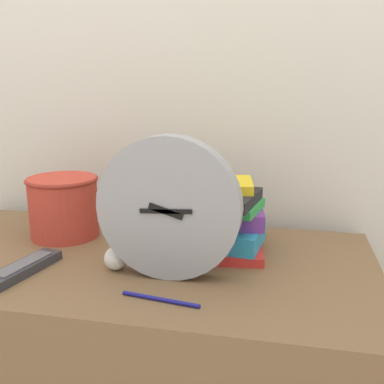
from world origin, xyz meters
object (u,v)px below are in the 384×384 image
at_px(desk_clock, 169,208).
at_px(basket, 63,205).
at_px(tv_remote, 24,268).
at_px(pen, 160,299).
at_px(book_stack, 212,217).
at_px(crumpled_paper_ball, 116,258).

height_order(desk_clock, basket, desk_clock).
bearing_deg(tv_remote, basket, 96.51).
height_order(desk_clock, tv_remote, desk_clock).
height_order(desk_clock, pen, desk_clock).
relative_size(desk_clock, pen, 1.91).
bearing_deg(basket, pen, -40.67).
relative_size(book_stack, tv_remote, 1.35).
bearing_deg(basket, crumpled_paper_ball, -39.78).
xyz_separation_m(tv_remote, pen, (0.32, -0.06, -0.01)).
distance_m(basket, pen, 0.47).
distance_m(book_stack, pen, 0.29).
xyz_separation_m(basket, pen, (0.35, -0.30, -0.08)).
bearing_deg(pen, tv_remote, 169.15).
height_order(tv_remote, pen, tv_remote).
bearing_deg(book_stack, crumpled_paper_ball, -138.95).
distance_m(desk_clock, pen, 0.18).
height_order(basket, crumpled_paper_ball, basket).
distance_m(book_stack, tv_remote, 0.43).
relative_size(desk_clock, tv_remote, 1.50).
relative_size(desk_clock, crumpled_paper_ball, 5.82).
relative_size(basket, crumpled_paper_ball, 3.61).
xyz_separation_m(tv_remote, crumpled_paper_ball, (0.19, 0.06, 0.01)).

